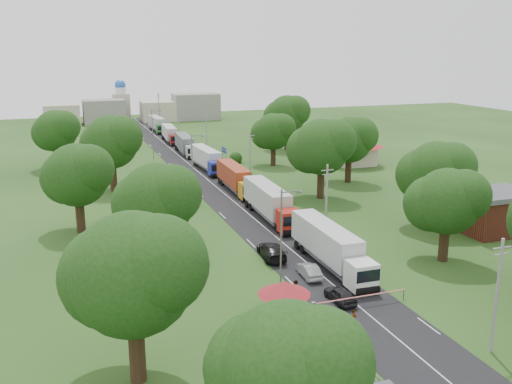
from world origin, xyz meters
name	(u,v)px	position (x,y,z in m)	size (l,w,h in m)	color
ground	(262,226)	(0.00, 0.00, 0.00)	(260.00, 260.00, 0.00)	#204115
road	(220,190)	(0.00, 20.00, 0.00)	(8.00, 200.00, 0.04)	black
boom_barrier	(346,300)	(-1.36, -25.00, 0.89)	(9.22, 0.35, 1.18)	slate
guard_booth	(284,296)	(-7.20, -25.00, 2.16)	(4.40, 4.40, 3.45)	#BDB49D
guard_rail	(368,378)	(-5.00, -35.00, 0.00)	(0.10, 17.00, 1.70)	slate
info_sign	(224,153)	(5.20, 35.00, 3.00)	(0.12, 3.10, 4.10)	slate
pole_0	(497,294)	(5.50, -35.00, 4.68)	(1.60, 0.24, 9.00)	gray
pole_1	(326,200)	(5.50, -7.00, 4.68)	(1.60, 0.24, 9.00)	gray
pole_2	(250,158)	(5.50, 21.00, 4.68)	(1.60, 0.24, 9.00)	gray
pole_3	(206,134)	(5.50, 49.00, 4.68)	(1.60, 0.24, 9.00)	gray
pole_4	(178,118)	(5.50, 77.00, 4.68)	(1.60, 0.24, 9.00)	gray
pole_5	(159,107)	(5.50, 105.00, 4.68)	(1.60, 0.24, 9.00)	gray
lamp_0	(283,237)	(-5.35, -20.00, 5.55)	(2.03, 0.22, 10.00)	slate
lamp_1	(193,164)	(-5.35, 15.00, 5.55)	(2.03, 0.22, 10.00)	slate
lamp_2	(153,131)	(-5.35, 50.00, 5.55)	(2.03, 0.22, 10.00)	slate
tree_2	(446,201)	(13.99, -17.86, 6.60)	(8.00, 8.00, 10.10)	#382616
tree_3	(436,172)	(19.99, -7.84, 7.22)	(8.80, 8.80, 11.07)	#382616
tree_4	(321,147)	(12.99, 10.17, 7.85)	(9.60, 9.60, 12.05)	#382616
tree_5	(349,140)	(21.99, 18.16, 7.22)	(8.80, 8.80, 11.07)	#382616
tree_6	(273,131)	(14.99, 35.14, 6.60)	(8.00, 8.00, 10.10)	#382616
tree_7	(287,114)	(23.99, 50.17, 7.85)	(9.60, 9.60, 12.05)	#382616
tree_8	(286,368)	(-14.01, -41.86, 6.60)	(8.00, 8.00, 10.10)	#382616
tree_9	(132,273)	(-20.01, -29.83, 7.85)	(9.60, 9.60, 12.05)	#382616
tree_10	(156,200)	(-15.01, -9.84, 7.22)	(8.80, 8.80, 11.07)	#382616
tree_11	(77,175)	(-22.01, 5.16, 7.22)	(8.80, 8.80, 11.07)	#382616
tree_12	(111,142)	(-16.01, 25.17, 7.85)	(9.60, 9.60, 12.05)	#382616
tree_13	(56,131)	(-24.01, 45.16, 7.22)	(8.80, 8.80, 11.07)	#382616
house_brick	(495,212)	(26.00, -12.00, 2.65)	(8.60, 6.60, 5.20)	maroon
house_cream	(356,147)	(30.00, 30.00, 3.64)	(10.08, 10.08, 5.80)	#BDB49D
distant_town	(140,110)	(0.68, 110.00, 3.49)	(52.00, 8.00, 8.00)	gray
church	(121,102)	(-4.00, 118.00, 5.39)	(5.00, 5.00, 12.30)	#BDB49D
truck_0	(330,246)	(1.80, -15.48, 2.24)	(2.75, 15.26, 4.23)	white
truck_1	(269,202)	(1.92, 2.49, 2.31)	(3.08, 15.71, 4.35)	#B31F14
truck_2	(235,178)	(2.19, 18.51, 2.11)	(2.63, 14.32, 3.97)	gold
truck_3	(207,159)	(1.96, 35.26, 2.10)	(3.10, 14.31, 3.95)	#1B27A4
truck_4	(185,144)	(1.80, 52.86, 2.04)	(2.95, 13.94, 3.85)	silver
truck_5	(170,134)	(1.75, 69.40, 1.98)	(2.95, 13.49, 3.73)	maroon
truck_6	(157,124)	(1.91, 87.97, 2.03)	(2.87, 13.84, 3.83)	#2A6D29
car_lane_front	(340,295)	(-1.14, -23.50, 0.68)	(1.60, 3.97, 1.35)	black
car_lane_mid	(309,271)	(-1.42, -17.37, 0.67)	(1.43, 4.09, 1.35)	gray
car_lane_rear	(272,251)	(-3.00, -11.16, 0.82)	(2.30, 5.66, 1.64)	black
car_verge_near	(281,196)	(6.77, 10.57, 0.72)	(2.40, 5.19, 1.44)	silver
car_verge_far	(236,173)	(5.50, 28.42, 0.66)	(1.56, 3.88, 1.32)	#515358
pedestrian_near	(354,320)	(-2.51, -28.50, 0.86)	(0.63, 0.41, 1.72)	gray
pedestrian_booth	(296,291)	(-4.80, -22.00, 0.98)	(0.95, 0.74, 1.95)	gray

